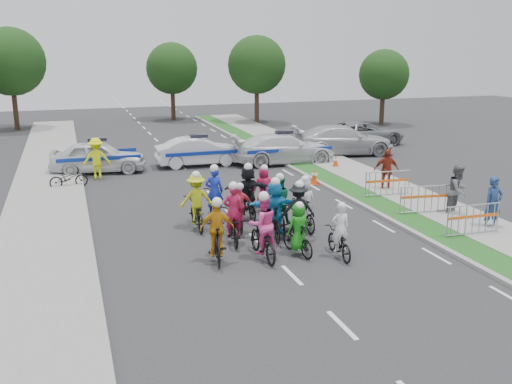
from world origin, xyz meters
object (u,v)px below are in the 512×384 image
object	(u,v)px
civilian_suv	(362,133)
barrier_0	(473,221)
rider_8	(279,208)
police_car_0	(98,157)
spectator_1	(458,191)
rider_6	(233,222)
tree_1	(257,65)
marshal_hiviz	(97,158)
barrier_1	(425,201)
barrier_2	(387,185)
rider_4	(298,217)
cone_1	(336,162)
rider_11	(248,196)
spectator_2	(386,170)
tree_3	(10,62)
rider_13	(264,193)
rider_7	(304,209)
tree_4	(172,69)
rider_10	(196,206)
rider_12	(214,202)
parked_bike	(69,178)
civilian_sedan	(343,140)
rider_9	(239,212)
spectator_0	(493,203)
rider_2	(263,234)
cone_0	(314,177)
rider_5	(274,213)
rider_1	(298,234)
rider_0	(339,239)
police_car_1	(199,152)
tree_2	(384,75)
police_car_2	(284,149)
rider_3	(217,237)

from	to	relation	value
civilian_suv	barrier_0	xyz separation A→B (m)	(-5.23, -16.91, -0.18)
rider_8	police_car_0	size ratio (longest dim) A/B	0.44
spectator_1	rider_6	bearing A→B (deg)	157.41
civilian_suv	tree_1	world-z (taller)	tree_1
marshal_hiviz	barrier_1	bearing A→B (deg)	140.32
barrier_2	rider_4	bearing A→B (deg)	-146.53
rider_6	spectator_1	bearing A→B (deg)	-169.74
marshal_hiviz	cone_1	xyz separation A→B (m)	(11.54, -1.52, -0.62)
rider_11	spectator_2	world-z (taller)	rider_11
police_car_0	civilian_suv	xyz separation A→B (m)	(16.10, 2.96, -0.03)
rider_4	rider_8	bearing A→B (deg)	-68.83
tree_3	rider_13	bearing A→B (deg)	-68.41
rider_11	tree_1	bearing A→B (deg)	-108.49
rider_7	rider_8	world-z (taller)	rider_8
rider_7	tree_4	distance (m)	30.68
rider_10	tree_1	bearing A→B (deg)	-111.10
rider_12	tree_3	xyz separation A→B (m)	(-8.27, 26.40, 4.22)
parked_bike	tree_3	distance (m)	20.56
civilian_sedan	barrier_2	distance (m)	9.51
civilian_sedan	spectator_1	size ratio (longest dim) A/B	3.02
barrier_0	rider_8	bearing A→B (deg)	152.96
rider_9	spectator_0	bearing A→B (deg)	172.00
spectator_0	civilian_sedan	bearing A→B (deg)	85.02
rider_2	rider_9	size ratio (longest dim) A/B	1.21
rider_4	cone_0	xyz separation A→B (m)	(3.56, 6.67, -0.41)
rider_8	tree_1	world-z (taller)	tree_1
rider_2	rider_11	size ratio (longest dim) A/B	0.99
rider_5	tree_1	distance (m)	28.49
rider_7	spectator_1	size ratio (longest dim) A/B	1.01
civilian_sedan	police_car_0	bearing A→B (deg)	100.76
rider_5	rider_6	world-z (taller)	rider_5
rider_8	tree_3	distance (m)	30.11
rider_1	tree_4	size ratio (longest dim) A/B	0.26
rider_0	tree_1	bearing A→B (deg)	-99.80
police_car_1	tree_3	xyz separation A→B (m)	(-9.87, 16.94, 4.16)
rider_6	rider_13	distance (m)	3.57
barrier_2	tree_3	world-z (taller)	tree_3
rider_13	tree_2	distance (m)	26.23
rider_11	police_car_1	xyz separation A→B (m)	(0.43, 9.69, -0.13)
rider_6	police_car_2	xyz separation A→B (m)	(6.00, 11.09, 0.13)
rider_2	police_car_2	distance (m)	13.88
rider_3	rider_12	size ratio (longest dim) A/B	0.92
tree_1	tree_2	world-z (taller)	tree_1
civilian_suv	barrier_0	distance (m)	17.70
spectator_0	cone_0	size ratio (longest dim) A/B	2.62
rider_6	spectator_0	distance (m)	8.78
spectator_2	rider_11	bearing A→B (deg)	-148.66
rider_8	spectator_2	xyz separation A→B (m)	(6.14, 3.37, 0.19)
barrier_2	spectator_1	bearing A→B (deg)	-70.09
police_car_0	police_car_1	xyz separation A→B (m)	(5.04, 0.04, -0.05)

